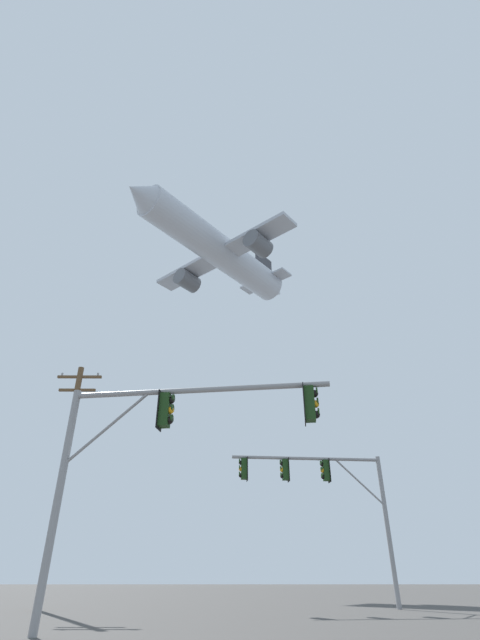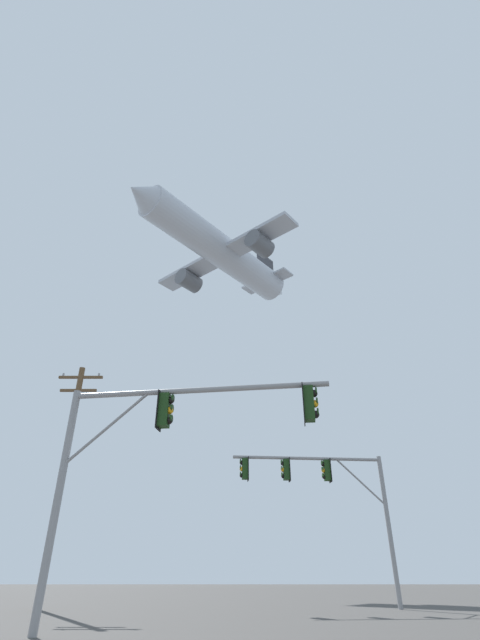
% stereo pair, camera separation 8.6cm
% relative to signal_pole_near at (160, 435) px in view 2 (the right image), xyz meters
% --- Properties ---
extents(signal_pole_near, '(7.04, 1.21, 5.73)m').
position_rel_signal_pole_near_xyz_m(signal_pole_near, '(0.00, 0.00, 0.00)').
color(signal_pole_near, gray).
rests_on(signal_pole_near, ground).
extents(signal_pole_far, '(6.95, 0.90, 6.09)m').
position_rel_signal_pole_near_xyz_m(signal_pole_far, '(5.86, 9.73, 0.36)').
color(signal_pole_far, gray).
rests_on(signal_pole_far, ground).
extents(utility_pole, '(2.20, 0.28, 10.41)m').
position_rel_signal_pole_near_xyz_m(utility_pole, '(-5.96, 9.54, 1.13)').
color(utility_pole, brown).
rests_on(utility_pole, ground).
extents(airplane, '(20.26, 23.11, 7.47)m').
position_rel_signal_pole_near_xyz_m(airplane, '(-0.57, 33.29, 32.21)').
color(airplane, '#B7BCC6').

